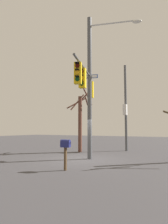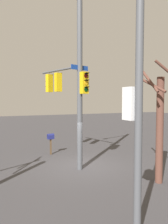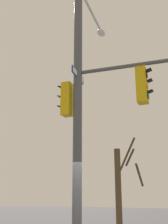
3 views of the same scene
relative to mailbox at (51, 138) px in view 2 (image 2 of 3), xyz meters
name	(u,v)px [view 2 (image 2 of 3)]	position (x,y,z in m)	size (l,w,h in m)	color
ground_plane	(82,166)	(-0.92, 3.26, -1.11)	(80.00, 80.00, 0.00)	#3C3A3D
main_signal_pole_assembly	(71,76)	(-0.31, 3.14, 3.84)	(3.84, 4.80, 9.37)	#4C4F54
secondary_pole_assembly	(137,97)	(0.06, 9.30, 2.65)	(0.35, 0.63, 7.64)	#4C4F54
mailbox	(51,138)	(0.00, 0.00, 0.00)	(0.48, 0.31, 1.41)	#4C3823
bare_tree_across_street	(161,122)	(-3.12, 6.82, 1.61)	(2.09, 2.07, 5.32)	brown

